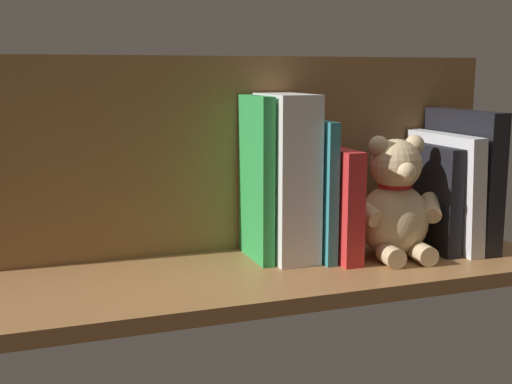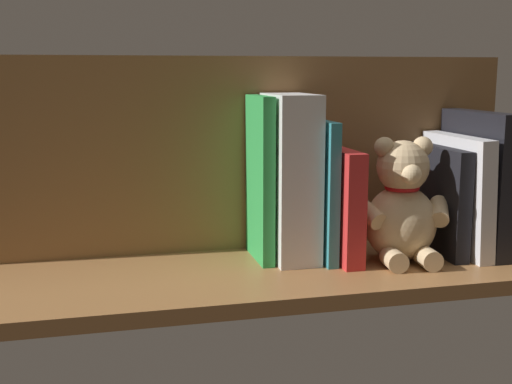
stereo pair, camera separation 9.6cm
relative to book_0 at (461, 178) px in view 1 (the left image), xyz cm
name	(u,v)px [view 1 (the left image)]	position (x,y,z in cm)	size (l,w,h in cm)	color
ground_plane	(256,275)	(37.04, 1.75, -12.42)	(91.99, 28.68, 2.20)	#9E6B3D
shelf_back_panel	(231,155)	(37.04, -10.34, 4.31)	(91.99, 1.50, 31.26)	olive
book_0	(461,178)	(0.00, 0.00, 0.00)	(3.18, 18.38, 22.64)	black
book_1	(444,190)	(3.33, -0.02, -1.88)	(2.58, 18.34, 18.88)	silver
book_2	(426,196)	(6.28, -0.78, -2.77)	(2.43, 16.83, 17.09)	black
teddy_bear	(395,204)	(14.35, 2.99, -2.87)	(15.50, 13.02, 19.20)	#D1B284
book_3	(332,202)	(23.20, -1.14, -2.70)	(2.99, 16.09, 17.25)	red
book_4	(314,188)	(25.98, -2.07, -0.52)	(1.67, 14.24, 21.59)	teal
dictionary_thick_white	(286,177)	(30.51, -2.61, 1.45)	(6.50, 12.97, 25.53)	white
book_5	(256,179)	(35.14, -3.49, 1.33)	(1.87, 11.41, 25.29)	green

